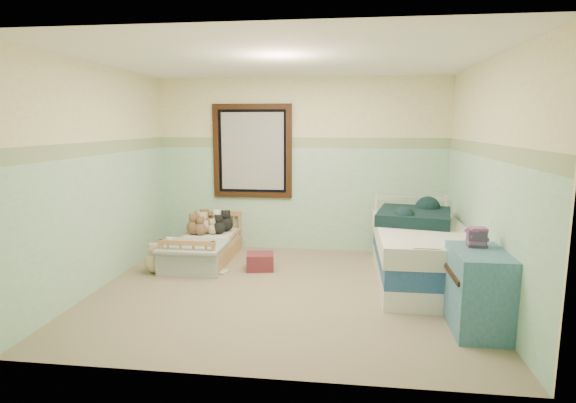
# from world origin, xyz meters

# --- Properties ---
(floor) EXTENTS (4.20, 3.60, 0.02)m
(floor) POSITION_xyz_m (0.00, 0.00, -0.01)
(floor) COLOR #766950
(floor) RESTS_ON ground
(ceiling) EXTENTS (4.20, 3.60, 0.02)m
(ceiling) POSITION_xyz_m (0.00, 0.00, 2.51)
(ceiling) COLOR white
(ceiling) RESTS_ON wall_back
(wall_back) EXTENTS (4.20, 0.04, 2.50)m
(wall_back) POSITION_xyz_m (0.00, 1.80, 1.25)
(wall_back) COLOR beige
(wall_back) RESTS_ON floor
(wall_front) EXTENTS (4.20, 0.04, 2.50)m
(wall_front) POSITION_xyz_m (0.00, -1.80, 1.25)
(wall_front) COLOR beige
(wall_front) RESTS_ON floor
(wall_left) EXTENTS (0.04, 3.60, 2.50)m
(wall_left) POSITION_xyz_m (-2.10, 0.00, 1.25)
(wall_left) COLOR beige
(wall_left) RESTS_ON floor
(wall_right) EXTENTS (0.04, 3.60, 2.50)m
(wall_right) POSITION_xyz_m (2.10, 0.00, 1.25)
(wall_right) COLOR beige
(wall_right) RESTS_ON floor
(wainscot_mint) EXTENTS (4.20, 0.01, 1.50)m
(wainscot_mint) POSITION_xyz_m (0.00, 1.79, 0.75)
(wainscot_mint) COLOR #88BC95
(wainscot_mint) RESTS_ON floor
(border_strip) EXTENTS (4.20, 0.01, 0.15)m
(border_strip) POSITION_xyz_m (0.00, 1.79, 1.57)
(border_strip) COLOR #4C7554
(border_strip) RESTS_ON wall_back
(window_frame) EXTENTS (1.16, 0.06, 1.36)m
(window_frame) POSITION_xyz_m (-0.70, 1.76, 1.45)
(window_frame) COLOR black
(window_frame) RESTS_ON wall_back
(window_blinds) EXTENTS (0.92, 0.01, 1.12)m
(window_blinds) POSITION_xyz_m (-0.70, 1.77, 1.45)
(window_blinds) COLOR beige
(window_blinds) RESTS_ON window_frame
(toddler_bed_frame) EXTENTS (0.72, 1.44, 0.18)m
(toddler_bed_frame) POSITION_xyz_m (-1.23, 1.05, 0.09)
(toddler_bed_frame) COLOR #A87143
(toddler_bed_frame) RESTS_ON floor
(toddler_mattress) EXTENTS (0.66, 1.38, 0.12)m
(toddler_mattress) POSITION_xyz_m (-1.23, 1.05, 0.24)
(toddler_mattress) COLOR silver
(toddler_mattress) RESTS_ON toddler_bed_frame
(patchwork_quilt) EXTENTS (0.78, 0.72, 0.03)m
(patchwork_quilt) POSITION_xyz_m (-1.23, 0.60, 0.32)
(patchwork_quilt) COLOR #668BBE
(patchwork_quilt) RESTS_ON toddler_mattress
(plush_bed_brown) EXTENTS (0.21, 0.21, 0.21)m
(plush_bed_brown) POSITION_xyz_m (-1.38, 1.55, 0.41)
(plush_bed_brown) COLOR brown
(plush_bed_brown) RESTS_ON toddler_mattress
(plush_bed_white) EXTENTS (0.21, 0.21, 0.21)m
(plush_bed_white) POSITION_xyz_m (-1.18, 1.55, 0.41)
(plush_bed_white) COLOR white
(plush_bed_white) RESTS_ON toddler_mattress
(plush_bed_tan) EXTENTS (0.21, 0.21, 0.21)m
(plush_bed_tan) POSITION_xyz_m (-1.33, 1.33, 0.41)
(plush_bed_tan) COLOR tan
(plush_bed_tan) RESTS_ON toddler_mattress
(plush_bed_dark) EXTENTS (0.19, 0.19, 0.19)m
(plush_bed_dark) POSITION_xyz_m (-1.10, 1.33, 0.40)
(plush_bed_dark) COLOR black
(plush_bed_dark) RESTS_ON toddler_mattress
(plush_floor_cream) EXTENTS (0.23, 0.23, 0.23)m
(plush_floor_cream) POSITION_xyz_m (-1.66, 0.94, 0.12)
(plush_floor_cream) COLOR white
(plush_floor_cream) RESTS_ON floor
(plush_floor_tan) EXTENTS (0.26, 0.26, 0.26)m
(plush_floor_tan) POSITION_xyz_m (-1.68, 0.45, 0.13)
(plush_floor_tan) COLOR tan
(plush_floor_tan) RESTS_ON floor
(twin_bed_frame) EXTENTS (0.98, 1.97, 0.22)m
(twin_bed_frame) POSITION_xyz_m (1.55, 0.51, 0.11)
(twin_bed_frame) COLOR silver
(twin_bed_frame) RESTS_ON floor
(twin_boxspring) EXTENTS (0.98, 1.97, 0.22)m
(twin_boxspring) POSITION_xyz_m (1.55, 0.51, 0.33)
(twin_boxspring) COLOR navy
(twin_boxspring) RESTS_ON twin_bed_frame
(twin_mattress) EXTENTS (1.02, 2.01, 0.22)m
(twin_mattress) POSITION_xyz_m (1.55, 0.51, 0.55)
(twin_mattress) COLOR beige
(twin_mattress) RESTS_ON twin_boxspring
(teal_blanket) EXTENTS (1.00, 1.03, 0.14)m
(teal_blanket) POSITION_xyz_m (1.50, 0.81, 0.73)
(teal_blanket) COLOR black
(teal_blanket) RESTS_ON twin_mattress
(dresser) EXTENTS (0.46, 0.73, 0.73)m
(dresser) POSITION_xyz_m (1.86, -0.75, 0.37)
(dresser) COLOR #335A6D
(dresser) RESTS_ON floor
(book_stack) EXTENTS (0.17, 0.13, 0.16)m
(book_stack) POSITION_xyz_m (1.86, -0.60, 0.81)
(book_stack) COLOR #542E2E
(book_stack) RESTS_ON dresser
(red_pillow) EXTENTS (0.39, 0.35, 0.21)m
(red_pillow) POSITION_xyz_m (-0.40, 0.73, 0.11)
(red_pillow) COLOR #A12434
(red_pillow) RESTS_ON floor
(floor_book) EXTENTS (0.27, 0.23, 0.02)m
(floor_book) POSITION_xyz_m (-0.90, 0.56, 0.01)
(floor_book) COLOR #E7D24D
(floor_book) RESTS_ON floor
(extra_plush_0) EXTENTS (0.18, 0.18, 0.18)m
(extra_plush_0) POSITION_xyz_m (-1.44, 1.57, 0.39)
(extra_plush_0) COLOR tan
(extra_plush_0) RESTS_ON toddler_mattress
(extra_plush_1) EXTENTS (0.18, 0.18, 0.18)m
(extra_plush_1) POSITION_xyz_m (-1.35, 1.23, 0.39)
(extra_plush_1) COLOR brown
(extra_plush_1) RESTS_ON toddler_mattress
(extra_plush_2) EXTENTS (0.18, 0.18, 0.18)m
(extra_plush_2) POSITION_xyz_m (-1.43, 1.57, 0.40)
(extra_plush_2) COLOR white
(extra_plush_2) RESTS_ON toddler_mattress
(extra_plush_3) EXTENTS (0.21, 0.21, 0.21)m
(extra_plush_3) POSITION_xyz_m (-1.05, 1.51, 0.41)
(extra_plush_3) COLOR black
(extra_plush_3) RESTS_ON toddler_mattress
(extra_plush_4) EXTENTS (0.15, 0.15, 0.15)m
(extra_plush_4) POSITION_xyz_m (-1.19, 1.30, 0.38)
(extra_plush_4) COLOR tan
(extra_plush_4) RESTS_ON toddler_mattress
(extra_plush_5) EXTENTS (0.20, 0.20, 0.20)m
(extra_plush_5) POSITION_xyz_m (-1.45, 1.27, 0.40)
(extra_plush_5) COLOR brown
(extra_plush_5) RESTS_ON toddler_mattress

